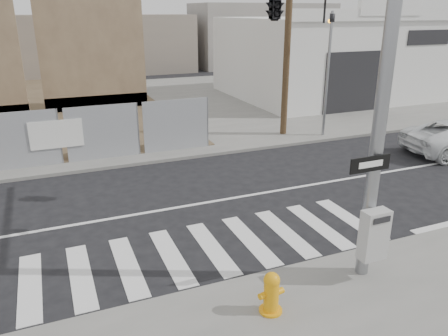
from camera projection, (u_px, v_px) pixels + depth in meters
name	position (u px, v px, depth m)	size (l,w,h in m)	color
ground	(181.00, 207.00, 12.54)	(100.00, 100.00, 0.00)	black
sidewalk_far	(108.00, 109.00, 24.69)	(50.00, 20.00, 0.12)	slate
signal_pole	(304.00, 35.00, 10.04)	(0.96, 5.87, 7.00)	gray
far_signal_pole	(329.00, 57.00, 18.24)	(0.16, 0.20, 5.60)	gray
concrete_wall_right	(92.00, 49.00, 23.45)	(5.50, 1.30, 8.00)	brown
auto_shop	(329.00, 57.00, 27.99)	(12.00, 10.20, 5.95)	silver
utility_pole_right	(289.00, 14.00, 17.89)	(1.60, 0.28, 10.00)	#4B3923
fire_hydrant	(271.00, 293.00, 7.88)	(0.51, 0.51, 0.81)	orange
traffic_cone_d	(74.00, 150.00, 16.18)	(0.37, 0.37, 0.71)	#E75F0C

